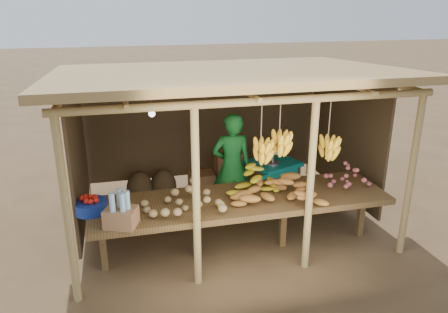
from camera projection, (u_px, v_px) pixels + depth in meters
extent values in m
plane|color=brown|center=(224.00, 219.00, 6.86)|extent=(60.00, 60.00, 0.00)
cylinder|color=tan|center=(67.00, 214.00, 4.64)|extent=(0.09, 0.09, 2.20)
cylinder|color=tan|center=(411.00, 177.00, 5.60)|extent=(0.09, 0.09, 2.20)
cylinder|color=tan|center=(82.00, 135.00, 7.38)|extent=(0.09, 0.09, 2.20)
cylinder|color=tan|center=(311.00, 120.00, 8.34)|extent=(0.09, 0.09, 2.20)
cylinder|color=tan|center=(196.00, 200.00, 4.96)|extent=(0.09, 0.09, 2.20)
cylinder|color=tan|center=(310.00, 188.00, 5.28)|extent=(0.09, 0.09, 2.20)
cylinder|color=tan|center=(257.00, 102.00, 4.75)|extent=(4.40, 0.09, 0.09)
cylinder|color=tan|center=(203.00, 65.00, 7.50)|extent=(4.40, 0.09, 0.09)
cube|color=#9D7D49|center=(224.00, 73.00, 6.09)|extent=(4.70, 3.50, 0.28)
cube|color=#463520|center=(204.00, 121.00, 7.81)|extent=(4.20, 0.04, 1.98)
cube|color=#463520|center=(78.00, 153.00, 6.16)|extent=(0.04, 2.40, 1.98)
cube|color=#463520|center=(345.00, 133.00, 7.11)|extent=(0.04, 2.40, 1.98)
cube|color=brown|center=(242.00, 201.00, 5.73)|extent=(3.90, 1.05, 0.08)
cube|color=brown|center=(103.00, 245.00, 5.46)|extent=(0.08, 0.08, 0.72)
cube|color=brown|center=(197.00, 233.00, 5.73)|extent=(0.08, 0.08, 0.72)
cube|color=brown|center=(283.00, 222.00, 6.00)|extent=(0.08, 0.08, 0.72)
cube|color=brown|center=(361.00, 213.00, 6.28)|extent=(0.08, 0.08, 0.72)
cylinder|color=navy|center=(91.00, 207.00, 5.31)|extent=(0.40, 0.40, 0.14)
cube|color=#8E623F|center=(121.00, 217.00, 4.97)|extent=(0.43, 0.39, 0.22)
imported|color=#186C29|center=(232.00, 166.00, 6.70)|extent=(0.64, 0.45, 1.68)
cube|color=brown|center=(272.00, 183.00, 7.40)|extent=(0.87, 0.81, 0.65)
cube|color=#0C8388|center=(273.00, 163.00, 7.28)|extent=(0.97, 0.91, 0.07)
cube|color=#8E623F|center=(228.00, 180.00, 7.88)|extent=(0.46, 0.37, 0.35)
cube|color=#8E623F|center=(228.00, 161.00, 7.76)|extent=(0.46, 0.37, 0.35)
cube|color=#8E623F|center=(202.00, 182.00, 7.77)|extent=(0.46, 0.37, 0.35)
ellipsoid|color=#463520|center=(140.00, 186.00, 7.45)|extent=(0.45, 0.45, 0.61)
ellipsoid|color=#463520|center=(163.00, 183.00, 7.55)|extent=(0.45, 0.45, 0.61)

